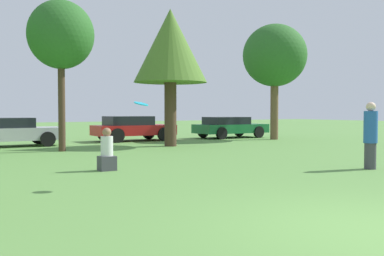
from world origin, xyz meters
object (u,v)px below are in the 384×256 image
object	(u,v)px
tree_4	(275,56)
parked_car_silver	(11,131)
bystander_sitting	(107,153)
frisbee	(141,104)
parked_car_red	(132,128)
parked_car_green	(230,127)
person_catcher	(370,135)
tree_3	(170,47)
tree_2	(61,36)

from	to	relation	value
tree_4	parked_car_silver	distance (m)	13.88
bystander_sitting	parked_car_silver	xyz separation A→B (m)	(-0.70, 9.59, 0.20)
frisbee	parked_car_red	bearing A→B (deg)	66.41
bystander_sitting	parked_car_green	world-z (taller)	parked_car_green
person_catcher	parked_car_green	xyz separation A→B (m)	(5.20, 13.10, -0.25)
tree_4	parked_car_green	world-z (taller)	tree_4
parked_car_green	tree_4	bearing A→B (deg)	-64.26
person_catcher	tree_3	xyz separation A→B (m)	(-0.72, 9.55, 3.44)
frisbee	bystander_sitting	bearing A→B (deg)	83.78
tree_2	parked_car_green	distance (m)	11.85
person_catcher	parked_car_red	size ratio (longest dim) A/B	0.43
tree_2	parked_car_red	bearing A→B (deg)	40.30
frisbee	bystander_sitting	xyz separation A→B (m)	(0.29, 2.67, -1.22)
bystander_sitting	parked_car_red	world-z (taller)	parked_car_red
parked_car_green	frisbee	bearing A→B (deg)	-132.90
frisbee	tree_3	distance (m)	10.76
parked_car_red	parked_car_green	distance (m)	5.93
frisbee	parked_car_green	distance (m)	16.91
parked_car_green	parked_car_red	bearing A→B (deg)	175.04
tree_2	parked_car_silver	world-z (taller)	tree_2
tree_2	parked_car_red	distance (m)	7.28
frisbee	tree_2	xyz separation A→B (m)	(0.85, 8.82, 2.73)
parked_car_red	person_catcher	bearing A→B (deg)	-86.91
bystander_sitting	parked_car_silver	distance (m)	9.61
person_catcher	tree_2	world-z (taller)	tree_2
parked_car_silver	parked_car_red	world-z (taller)	parked_car_red
tree_3	parked_car_red	world-z (taller)	tree_3
person_catcher	bystander_sitting	distance (m)	6.95
tree_3	parked_car_silver	world-z (taller)	tree_3
tree_4	parked_car_silver	xyz separation A→B (m)	(-13.11, 2.39, -3.87)
bystander_sitting	parked_car_red	distance (m)	11.50
frisbee	parked_car_red	world-z (taller)	frisbee
frisbee	parked_car_red	xyz separation A→B (m)	(5.62, 12.86, -1.00)
frisbee	tree_3	xyz separation A→B (m)	(5.60, 8.79, 2.65)
bystander_sitting	tree_2	size ratio (longest dim) A/B	0.19
frisbee	tree_2	world-z (taller)	tree_2
person_catcher	parked_car_silver	world-z (taller)	person_catcher
frisbee	tree_2	bearing A→B (deg)	84.49
person_catcher	frisbee	size ratio (longest dim) A/B	5.84
tree_2	tree_4	distance (m)	11.90
frisbee	bystander_sitting	world-z (taller)	frisbee
bystander_sitting	parked_car_silver	world-z (taller)	parked_car_silver
tree_3	frisbee	bearing A→B (deg)	-122.50
tree_2	tree_3	distance (m)	4.75
frisbee	tree_4	size ratio (longest dim) A/B	0.05
parked_car_silver	tree_2	bearing A→B (deg)	-69.71
tree_2	person_catcher	bearing A→B (deg)	-60.26
tree_4	person_catcher	bearing A→B (deg)	-120.98
parked_car_green	tree_3	bearing A→B (deg)	-148.95
parked_car_silver	parked_car_red	size ratio (longest dim) A/B	0.99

